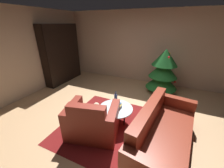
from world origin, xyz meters
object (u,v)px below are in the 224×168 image
at_px(coffee_table, 116,109).
at_px(bookshelf_unit, 64,54).
at_px(book_stack_on_table, 117,105).
at_px(bottle_on_table, 116,99).
at_px(armchair_red, 92,122).
at_px(couch_red, 162,135).
at_px(decorated_tree, 163,71).

bearing_deg(coffee_table, bookshelf_unit, 149.86).
bearing_deg(bookshelf_unit, book_stack_on_table, -29.53).
bearing_deg(bottle_on_table, armchair_red, -106.99).
bearing_deg(bookshelf_unit, coffee_table, -30.14).
bearing_deg(bottle_on_table, bookshelf_unit, 152.08).
height_order(bookshelf_unit, armchair_red, bookshelf_unit).
height_order(bookshelf_unit, bottle_on_table, bookshelf_unit).
bearing_deg(book_stack_on_table, couch_red, -17.27).
bearing_deg(decorated_tree, bottle_on_table, -114.01).
height_order(coffee_table, bottle_on_table, bottle_on_table).
bearing_deg(bottle_on_table, couch_red, -23.04).
distance_m(bookshelf_unit, bottle_on_table, 3.17).
xyz_separation_m(book_stack_on_table, decorated_tree, (0.74, 2.05, 0.28)).
xyz_separation_m(armchair_red, book_stack_on_table, (0.31, 0.54, 0.16)).
xyz_separation_m(bookshelf_unit, book_stack_on_table, (2.87, -1.62, -0.57)).
bearing_deg(armchair_red, couch_red, 10.00).
bearing_deg(couch_red, decorated_tree, 96.28).
distance_m(bookshelf_unit, armchair_red, 3.43).
bearing_deg(couch_red, armchair_red, -170.00).
distance_m(book_stack_on_table, bottle_on_table, 0.20).
height_order(bottle_on_table, decorated_tree, decorated_tree).
bearing_deg(bottle_on_table, coffee_table, -65.98).
xyz_separation_m(bookshelf_unit, coffee_table, (2.85, -1.66, -0.65)).
distance_m(couch_red, decorated_tree, 2.41).
distance_m(bookshelf_unit, book_stack_on_table, 3.34).
height_order(armchair_red, bottle_on_table, armchair_red).
bearing_deg(couch_red, bookshelf_unit, 153.43).
relative_size(couch_red, coffee_table, 2.72).
bearing_deg(bottle_on_table, book_stack_on_table, -57.80).
height_order(book_stack_on_table, decorated_tree, decorated_tree).
relative_size(bookshelf_unit, armchair_red, 1.83).
relative_size(armchair_red, book_stack_on_table, 5.47).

